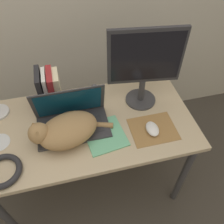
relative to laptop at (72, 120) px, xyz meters
The scene contains 11 objects.
ground_plane 0.85m from the laptop, 75.47° to the right, with size 12.00×12.00×0.00m, color #3D3833.
desk 0.16m from the laptop, ahead, with size 1.22×0.64×0.73m.
laptop is the anchor object (origin of this frame).
cat 0.10m from the laptop, 118.27° to the right, with size 0.45×0.30×0.15m.
external_monitor 0.51m from the laptop, 13.01° to the left, with size 0.41×0.19×0.49m.
mousepad 0.46m from the laptop, 17.47° to the right, with size 0.26×0.21×0.00m.
computer_mouse 0.45m from the laptop, 19.16° to the right, with size 0.07×0.10×0.03m.
book_row 0.24m from the laptop, 115.72° to the left, with size 0.13×0.16×0.24m.
cable_coil 0.43m from the laptop, 149.78° to the right, with size 0.19×0.19×0.03m.
notepad 0.20m from the laptop, 35.36° to the right, with size 0.24×0.25×0.01m.
webcam 0.29m from the laptop, 53.93° to the left, with size 0.04×0.04×0.07m.
Camera 1 is at (-0.07, -0.56, 1.79)m, focal length 38.00 mm.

